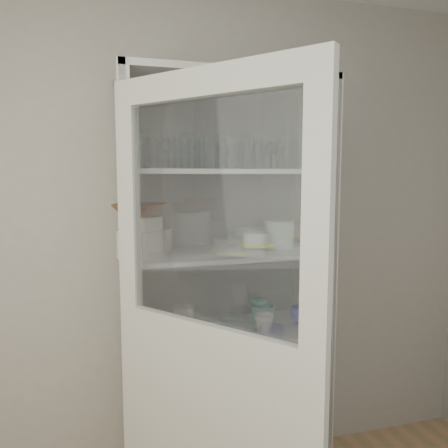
{
  "coord_description": "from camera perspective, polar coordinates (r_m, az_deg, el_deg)",
  "views": [
    {
      "loc": [
        -0.38,
        -0.78,
        1.64
      ],
      "look_at": [
        0.2,
        1.27,
        1.39
      ],
      "focal_mm": 35.0,
      "sensor_mm": 36.0,
      "label": 1
    }
  ],
  "objects": [
    {
      "name": "white_canister",
      "position": [
        2.25,
        -5.31,
        -12.09
      ],
      "size": [
        0.12,
        0.12,
        0.12
      ],
      "primitive_type": "cylinder",
      "rotation": [
        0.0,
        0.0,
        -0.25
      ],
      "color": "silver",
      "rests_on": "shelf_mugs"
    },
    {
      "name": "tumbler_3",
      "position": [
        2.0,
        -1.68,
        9.35
      ],
      "size": [
        0.1,
        0.1,
        0.15
      ],
      "primitive_type": "cylinder",
      "rotation": [
        0.0,
        0.0,
        0.34
      ],
      "color": "silver",
      "rests_on": "shelf_glass"
    },
    {
      "name": "tin_box",
      "position": [
        2.42,
        2.69,
        -21.76
      ],
      "size": [
        0.21,
        0.15,
        0.06
      ],
      "primitive_type": "cube",
      "rotation": [
        0.0,
        0.0,
        0.01
      ],
      "color": "gray",
      "rests_on": "shelf_bot"
    },
    {
      "name": "goblet_1",
      "position": [
        2.21,
        -0.91,
        9.52
      ],
      "size": [
        0.08,
        0.08,
        0.18
      ],
      "primitive_type": null,
      "color": "silver",
      "rests_on": "shelf_glass"
    },
    {
      "name": "tumbler_4",
      "position": [
        2.01,
        3.18,
        9.29
      ],
      "size": [
        0.09,
        0.09,
        0.15
      ],
      "primitive_type": "cylinder",
      "rotation": [
        0.0,
        0.0,
        -0.24
      ],
      "color": "silver",
      "rests_on": "shelf_glass"
    },
    {
      "name": "wall_back",
      "position": [
        2.33,
        -6.25,
        -1.84
      ],
      "size": [
        3.6,
        0.02,
        2.6
      ],
      "primitive_type": "cube",
      "color": "#A6A193",
      "rests_on": "ground"
    },
    {
      "name": "plate_stack_front",
      "position": [
        2.02,
        -10.77,
        -2.51
      ],
      "size": [
        0.22,
        0.22,
        0.13
      ],
      "primitive_type": "cylinder",
      "color": "silver",
      "rests_on": "shelf_plates"
    },
    {
      "name": "measuring_cups",
      "position": [
        2.14,
        -5.0,
        -14.2
      ],
      "size": [
        0.09,
        0.09,
        0.04
      ],
      "primitive_type": "cylinder",
      "color": "#9999AC",
      "rests_on": "shelf_mugs"
    },
    {
      "name": "mug_white",
      "position": [
        2.21,
        5.23,
        -12.82
      ],
      "size": [
        0.11,
        0.11,
        0.09
      ],
      "primitive_type": "imported",
      "rotation": [
        0.0,
        0.0,
        0.14
      ],
      "color": "silver",
      "rests_on": "shelf_mugs"
    },
    {
      "name": "tumbler_11",
      "position": [
        2.15,
        -0.33,
        8.99
      ],
      "size": [
        0.08,
        0.08,
        0.14
      ],
      "primitive_type": "cylinder",
      "rotation": [
        0.0,
        0.0,
        -0.18
      ],
      "color": "silver",
      "rests_on": "shelf_glass"
    },
    {
      "name": "mug_teal",
      "position": [
        2.35,
        5.47,
        -11.63
      ],
      "size": [
        0.1,
        0.1,
        0.09
      ],
      "primitive_type": "imported",
      "rotation": [
        0.0,
        0.0,
        -0.01
      ],
      "color": "#227678",
      "rests_on": "shelf_mugs"
    },
    {
      "name": "tumbler_6",
      "position": [
        2.18,
        11.39,
        8.97
      ],
      "size": [
        0.09,
        0.09,
        0.15
      ],
      "primitive_type": "cylinder",
      "rotation": [
        0.0,
        0.0,
        0.18
      ],
      "color": "silver",
      "rests_on": "shelf_glass"
    },
    {
      "name": "tumbler_12",
      "position": [
        2.12,
        8.56,
        9.2
      ],
      "size": [
        0.08,
        0.08,
        0.16
      ],
      "primitive_type": "cylinder",
      "color": "silver",
      "rests_on": "shelf_glass"
    },
    {
      "name": "tumbler_5",
      "position": [
        2.06,
        4.15,
        9.18
      ],
      "size": [
        0.08,
        0.08,
        0.15
      ],
      "primitive_type": "cylinder",
      "rotation": [
        0.0,
        0.0,
        -0.14
      ],
      "color": "silver",
      "rests_on": "shelf_glass"
    },
    {
      "name": "white_ramekin",
      "position": [
        2.22,
        4.26,
        -1.8
      ],
      "size": [
        0.14,
        0.14,
        0.06
      ],
      "primitive_type": "cylinder",
      "rotation": [
        0.0,
        0.0,
        -0.07
      ],
      "color": "silver",
      "rests_on": "yellow_trivet"
    },
    {
      "name": "goblet_0",
      "position": [
        2.16,
        -7.4,
        9.22
      ],
      "size": [
        0.07,
        0.07,
        0.16
      ],
      "primitive_type": null,
      "color": "silver",
      "rests_on": "shelf_glass"
    },
    {
      "name": "mug_blue",
      "position": [
        2.36,
        10.06,
        -11.64
      ],
      "size": [
        0.13,
        0.13,
        0.09
      ],
      "primitive_type": "imported",
      "rotation": [
        0.0,
        0.0,
        -0.2
      ],
      "color": "#252FA0",
      "rests_on": "shelf_mugs"
    },
    {
      "name": "pantry_cabinet",
      "position": [
        2.3,
        -0.43,
        -11.12
      ],
      "size": [
        1.0,
        0.45,
        2.1
      ],
      "color": "beige",
      "rests_on": "floor"
    },
    {
      "name": "tumbler_0",
      "position": [
        1.9,
        -10.76,
        9.37
      ],
      "size": [
        0.08,
        0.08,
        0.15
      ],
      "primitive_type": "cylinder",
      "rotation": [
        0.0,
        0.0,
        0.14
      ],
      "color": "silver",
      "rests_on": "shelf_glass"
    },
    {
      "name": "yellow_trivet",
      "position": [
        2.22,
        4.25,
        -2.68
      ],
      "size": [
        0.16,
        0.16,
        0.01
      ],
      "primitive_type": "cube",
      "rotation": [
        0.0,
        0.0,
        -0.1
      ],
      "color": "yellow",
      "rests_on": "glass_platter"
    },
    {
      "name": "teal_jar",
      "position": [
        2.33,
        4.75,
        -11.43
      ],
      "size": [
        0.1,
        0.1,
        0.12
      ],
      "color": "#227678",
      "rests_on": "shelf_mugs"
    },
    {
      "name": "goblet_2",
      "position": [
        2.3,
        6.23,
        8.97
      ],
      "size": [
        0.07,
        0.07,
        0.15
      ],
      "primitive_type": null,
      "color": "silver",
      "rests_on": "shelf_glass"
    },
    {
      "name": "goblet_3",
      "position": [
        2.35,
        6.99,
        9.0
      ],
      "size": [
        0.07,
        0.07,
        0.16
      ],
      "primitive_type": null,
      "color": "silver",
      "rests_on": "shelf_glass"
    },
    {
      "name": "glass_platter",
      "position": [
        2.22,
        4.25,
        -3.02
      ],
      "size": [
        0.31,
        0.31,
        0.02
      ],
      "primitive_type": "cylinder",
      "rotation": [
        0.0,
        0.0,
        0.05
      ],
      "color": "silver",
      "rests_on": "shelf_plates"
    },
    {
      "name": "tumbler_1",
      "position": [
        1.98,
        -4.55,
        9.0
      ],
      "size": [
        0.07,
        0.07,
        0.13
      ],
      "primitive_type": "cylinder",
      "rotation": [
        0.0,
        0.0,
        -0.21
      ],
      "color": "silver",
      "rests_on": "shelf_glass"
    },
    {
      "name": "tumbler_8",
      "position": [
        2.09,
        -3.95,
        9.17
      ],
      "size": [
        0.09,
        0.09,
        0.15
      ],
      "primitive_type": "cylinder",
      "rotation": [
        0.0,
        0.0,
        0.18
      ],
      "color": "silver",
      "rests_on": "shelf_glass"
    },
    {
      "name": "tumbler_7",
      "position": [
        2.06,
        -11.15,
        9.22
      ],
      "size": [
        0.09,
        0.09,
        0.16
      ],
      "primitive_type": "cylinder",
      "rotation": [
        0.0,
        0.0,
        0.26
      ],
      "color": "silver",
      "rests_on": "shelf_glass"
    },
    {
      "name": "plate_stack_back",
      "position": [
        2.18,
        -9.36,
        -2.0
      ],
      "size": [
        0.2,
        0.2,
        0.11
      ],
      "primitive_type": "cylinder",
      "color": "silver",
      "rests_on": "shelf_plates"
    },
    {
      "name": "tumbler_2",
      "position": [
        1.98,
        1.07,
        9.23
      ],
      "size": [
        0.08,
        0.08,
        0.14
      ],
      "primitive_type": "cylinder",
      "rotation": [
        0.0,
        0.0,
        -0.12
      ],
      "color": "silver",
      "rests_on": "shelf_glass"
    },
    {
      "name": "tumbler_10",
      "position": [
        2.12,
        -2.93,
        9.0
      ],
      "size": [
        0.08,
        0.08,
        0.14
      ],
      "primitive_type": "cylinder",
      "rotation": [
        0.0,
        0.0,
        -0.2
      ],
      "color": "silver",
      "rests_on": "shelf_glass"
    },
    {
      "name": "tumbler_9",
      "position": [
        2.07,
        -6.41,
        8.98
      ],
      "size": [
        0.08,
        0.08,
        0.13
      ],
      "primitive_type": "cylinder",
      "rotation": [
        0.0,
        0.0,
        -0.2
      ],
      "color": "silver",
      "rests_on": "shelf_glass"
    },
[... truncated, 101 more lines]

